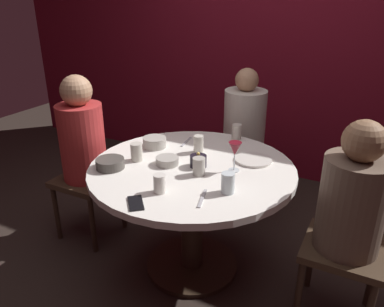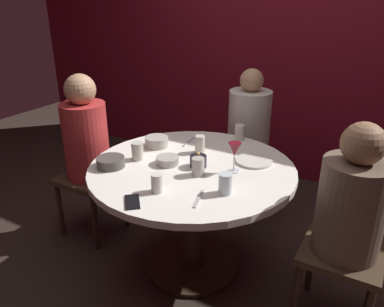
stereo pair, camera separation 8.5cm
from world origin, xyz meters
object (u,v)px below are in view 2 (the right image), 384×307
cup_beside_wine (239,133)px  cup_far_edge (157,183)px  candle_holder (198,161)px  dinner_plate (254,161)px  seated_diner_left (86,140)px  seated_diner_right (351,208)px  wine_glass (235,151)px  bowl_serving_large (157,142)px  cup_by_left_diner (198,167)px  bowl_small_white (111,162)px  cup_center_front (200,144)px  cell_phone (132,202)px  bowl_salad_center (168,160)px  dining_table (192,191)px  cup_near_candle (137,151)px  cup_by_right_diner (225,184)px  seated_diner_back (249,126)px

cup_beside_wine → cup_far_edge: bearing=-94.6°
candle_holder → dinner_plate: 0.35m
seated_diner_left → dinner_plate: seated_diner_left is taller
seated_diner_right → cup_beside_wine: 0.99m
seated_diner_left → cup_far_edge: size_ratio=12.15×
wine_glass → dinner_plate: bearing=73.3°
bowl_serving_large → cup_by_left_diner: cup_by_left_diner is taller
bowl_small_white → cup_center_front: 0.57m
cell_phone → bowl_salad_center: (-0.10, 0.47, 0.02)m
seated_diner_left → cup_by_left_diner: bearing=-5.3°
dining_table → dinner_plate: bearing=38.3°
cup_far_edge → cup_by_left_diner: bearing=72.1°
dinner_plate → cup_center_front: size_ratio=2.00×
bowl_serving_large → cup_far_edge: size_ratio=1.57×
bowl_salad_center → cup_near_candle: 0.20m
cup_by_left_diner → cup_far_edge: bearing=-107.9°
candle_holder → cup_near_candle: cup_near_candle is taller
bowl_small_white → cup_far_edge: bearing=-15.8°
seated_diner_right → bowl_small_white: size_ratio=6.99×
seated_diner_left → bowl_serving_large: bearing=17.2°
bowl_serving_large → bowl_salad_center: 0.30m
bowl_small_white → cell_phone: bearing=-36.2°
seated_diner_left → bowl_small_white: (0.44, -0.25, 0.03)m
dining_table → bowl_small_white: bowl_small_white is taller
seated_diner_right → cup_far_edge: seated_diner_right is taller
candle_holder → cup_far_edge: (-0.04, -0.37, 0.01)m
candle_holder → bowl_salad_center: (-0.18, -0.06, -0.01)m
candle_holder → cup_by_right_diner: bearing=-38.0°
cell_phone → bowl_small_white: size_ratio=0.84×
bowl_salad_center → cup_far_edge: size_ratio=1.39×
seated_diner_right → dinner_plate: bearing=-21.7°
cup_by_right_diner → cup_near_candle: bearing=169.3°
candle_holder → cup_near_candle: (-0.37, -0.09, 0.02)m
seated_diner_back → cup_by_right_diner: (0.31, -1.12, 0.07)m
dinner_plate → cup_far_edge: size_ratio=2.28×
seated_diner_back → cell_phone: seated_diner_back is taller
bowl_serving_large → bowl_small_white: (-0.05, -0.40, -0.00)m
seated_diner_back → cup_far_edge: size_ratio=11.82×
seated_diner_left → cup_beside_wine: 1.07m
dinner_plate → cup_beside_wine: bearing=126.8°
wine_glass → bowl_salad_center: size_ratio=1.28×
bowl_salad_center → cup_far_edge: bearing=-65.8°
cup_near_candle → dinner_plate: bearing=26.6°
dinner_plate → cup_by_right_diner: (0.01, -0.44, 0.05)m
seated_diner_left → cup_beside_wine: seated_diner_left is taller
seated_diner_back → candle_holder: size_ratio=11.77×
bowl_salad_center → cup_far_edge: 0.34m
cup_by_right_diner → seated_diner_back: bearing=105.6°
cell_phone → bowl_serving_large: (-0.32, 0.67, 0.03)m
seated_diner_right → bowl_serving_large: bearing=-7.0°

